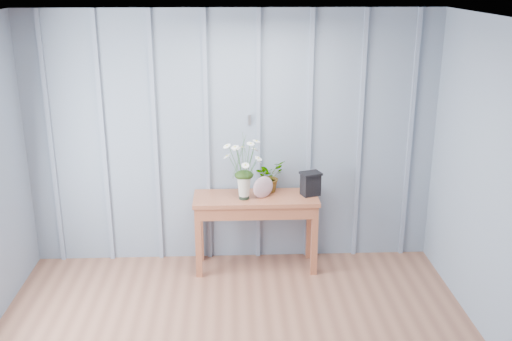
{
  "coord_description": "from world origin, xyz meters",
  "views": [
    {
      "loc": [
        -0.01,
        -3.39,
        2.81
      ],
      "look_at": [
        0.22,
        1.94,
        1.03
      ],
      "focal_mm": 42.0,
      "sensor_mm": 36.0,
      "label": 1
    }
  ],
  "objects_px": {
    "carved_box": "(311,183)",
    "felt_disc_vessel": "(263,187)",
    "sideboard": "(256,207)",
    "daisy_vase": "(244,160)"
  },
  "relations": [
    {
      "from": "sideboard",
      "to": "carved_box",
      "type": "xyz_separation_m",
      "value": [
        0.53,
        0.02,
        0.23
      ]
    },
    {
      "from": "sideboard",
      "to": "felt_disc_vessel",
      "type": "distance_m",
      "value": 0.24
    },
    {
      "from": "sideboard",
      "to": "carved_box",
      "type": "distance_m",
      "value": 0.58
    },
    {
      "from": "sideboard",
      "to": "daisy_vase",
      "type": "height_order",
      "value": "daisy_vase"
    },
    {
      "from": "sideboard",
      "to": "carved_box",
      "type": "relative_size",
      "value": 5.21
    },
    {
      "from": "daisy_vase",
      "to": "carved_box",
      "type": "bearing_deg",
      "value": 6.59
    },
    {
      "from": "sideboard",
      "to": "daisy_vase",
      "type": "relative_size",
      "value": 1.95
    },
    {
      "from": "carved_box",
      "to": "felt_disc_vessel",
      "type": "bearing_deg",
      "value": -173.0
    },
    {
      "from": "daisy_vase",
      "to": "felt_disc_vessel",
      "type": "xyz_separation_m",
      "value": [
        0.18,
        0.02,
        -0.28
      ]
    },
    {
      "from": "felt_disc_vessel",
      "to": "carved_box",
      "type": "xyz_separation_m",
      "value": [
        0.46,
        0.06,
        0.01
      ]
    }
  ]
}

